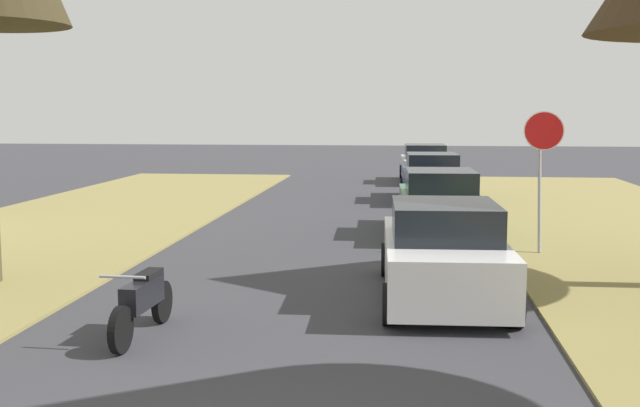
# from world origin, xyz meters

# --- Properties ---
(stop_sign_far) EXTENTS (0.82, 0.60, 2.94)m
(stop_sign_far) POSITION_xyz_m (4.39, 11.52, 2.17)
(stop_sign_far) COLOR #9EA0A5
(stop_sign_far) RESTS_ON grass_verge_right
(parked_sedan_white) EXTENTS (2.08, 4.46, 1.57)m
(parked_sedan_white) POSITION_xyz_m (2.21, 7.46, 0.72)
(parked_sedan_white) COLOR white
(parked_sedan_white) RESTS_ON ground
(parked_sedan_green) EXTENTS (2.08, 4.46, 1.57)m
(parked_sedan_green) POSITION_xyz_m (2.42, 14.04, 0.72)
(parked_sedan_green) COLOR #28663D
(parked_sedan_green) RESTS_ON ground
(parked_sedan_navy) EXTENTS (2.08, 4.46, 1.57)m
(parked_sedan_navy) POSITION_xyz_m (2.44, 21.07, 0.72)
(parked_sedan_navy) COLOR navy
(parked_sedan_navy) RESTS_ON ground
(parked_sedan_silver) EXTENTS (2.08, 4.46, 1.57)m
(parked_sedan_silver) POSITION_xyz_m (2.36, 27.61, 0.72)
(parked_sedan_silver) COLOR #BCBCC1
(parked_sedan_silver) RESTS_ON ground
(parked_motorcycle) EXTENTS (0.60, 2.05, 0.97)m
(parked_motorcycle) POSITION_xyz_m (-1.87, 4.91, 0.48)
(parked_motorcycle) COLOR black
(parked_motorcycle) RESTS_ON ground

